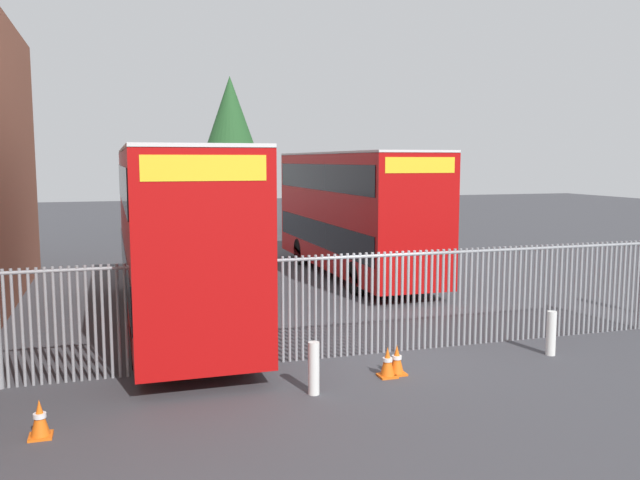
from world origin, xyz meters
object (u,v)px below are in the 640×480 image
Objects in this scene: traffic_cone_mid_forecourt at (40,419)px; double_decker_bus_behind_fence_left at (353,208)px; traffic_cone_by_gate at (397,360)px; bollard_near_left at (314,368)px; bollard_center_front at (551,333)px; double_decker_bus_near_gate at (177,229)px; traffic_cone_near_kerb at (387,362)px.

double_decker_bus_behind_fence_left is at bearing 51.74° from traffic_cone_mid_forecourt.
traffic_cone_by_gate is at bearing -105.89° from double_decker_bus_behind_fence_left.
bollard_center_front is at bearing 7.86° from bollard_near_left.
double_decker_bus_near_gate is 11.38× the size of bollard_center_front.
traffic_cone_near_kerb is (-3.30, -10.86, -2.13)m from double_decker_bus_behind_fence_left.
traffic_cone_by_gate and traffic_cone_mid_forecourt have the same top height.
bollard_center_front is 1.61× the size of traffic_cone_near_kerb.
double_decker_bus_near_gate is 18.32× the size of traffic_cone_by_gate.
traffic_cone_near_kerb is at bearing -175.88° from bollard_center_front.
double_decker_bus_behind_fence_left is 18.32× the size of traffic_cone_by_gate.
bollard_near_left is at bearing -72.93° from double_decker_bus_near_gate.
double_decker_bus_near_gate reaches higher than bollard_center_front.
double_decker_bus_behind_fence_left reaches higher than traffic_cone_by_gate.
double_decker_bus_near_gate is 6.40m from bollard_near_left.
traffic_cone_by_gate is at bearing 19.53° from traffic_cone_near_kerb.
double_decker_bus_near_gate is 9.10m from bollard_center_front.
traffic_cone_by_gate is (-3.07, -10.78, -2.13)m from double_decker_bus_behind_fence_left.
double_decker_bus_behind_fence_left is at bearing 66.56° from bollard_near_left.
traffic_cone_near_kerb is (3.41, -5.35, -2.13)m from double_decker_bus_near_gate.
traffic_cone_by_gate is at bearing 16.92° from bollard_near_left.
bollard_near_left is 1.61× the size of traffic_cone_mid_forecourt.
bollard_near_left reaches higher than traffic_cone_by_gate.
bollard_center_front is 3.67m from traffic_cone_by_gate.
bollard_center_front reaches higher than traffic_cone_by_gate.
traffic_cone_mid_forecourt is at bearing -170.51° from traffic_cone_near_kerb.
double_decker_bus_behind_fence_left is 12.52m from bollard_near_left.
double_decker_bus_behind_fence_left is (6.71, 5.51, 0.00)m from double_decker_bus_near_gate.
traffic_cone_near_kerb is at bearing 9.49° from traffic_cone_mid_forecourt.
double_decker_bus_behind_fence_left is 11.55m from traffic_cone_near_kerb.
bollard_near_left is 4.48m from traffic_cone_mid_forecourt.
traffic_cone_mid_forecourt is at bearing -112.66° from double_decker_bus_near_gate.
traffic_cone_mid_forecourt and traffic_cone_near_kerb have the same top height.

